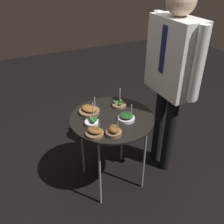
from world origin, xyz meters
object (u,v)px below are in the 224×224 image
(serving_cart, at_px, (112,122))
(bowl_broccoli_mid_right, at_px, (119,104))
(bowl_spinach_back_right, at_px, (126,117))
(bowl_broccoli_back_left, at_px, (92,122))
(waiter_figure, at_px, (173,66))
(bowl_roast_front_left, at_px, (95,132))
(bowl_roast_far_rim, at_px, (114,131))
(bowl_roast_center, at_px, (89,110))

(serving_cart, xyz_separation_m, bowl_broccoli_mid_right, (-0.13, 0.13, 0.07))
(serving_cart, relative_size, bowl_spinach_back_right, 4.91)
(bowl_broccoli_back_left, distance_m, waiter_figure, 0.82)
(bowl_roast_front_left, relative_size, bowl_roast_far_rim, 0.87)
(serving_cart, bearing_deg, bowl_broccoli_back_left, -81.85)
(serving_cart, height_order, bowl_roast_front_left, bowl_roast_front_left)
(bowl_broccoli_back_left, bearing_deg, bowl_roast_front_left, -13.90)
(bowl_roast_far_rim, xyz_separation_m, waiter_figure, (-0.22, 0.65, 0.32))
(bowl_spinach_back_right, bearing_deg, bowl_broccoli_back_left, -102.50)
(bowl_spinach_back_right, bearing_deg, bowl_roast_far_rim, -53.18)
(serving_cart, relative_size, waiter_figure, 0.43)
(serving_cart, xyz_separation_m, bowl_roast_far_rim, (0.22, -0.09, 0.08))
(bowl_broccoli_back_left, bearing_deg, bowl_roast_center, 165.67)
(serving_cart, distance_m, waiter_figure, 0.69)
(serving_cart, height_order, bowl_roast_center, bowl_roast_center)
(bowl_broccoli_mid_right, bearing_deg, bowl_spinach_back_right, -11.84)
(bowl_roast_center, distance_m, bowl_roast_far_rim, 0.37)
(bowl_roast_center, bearing_deg, bowl_broccoli_mid_right, 88.25)
(serving_cart, height_order, bowl_broccoli_back_left, bowl_broccoli_back_left)
(waiter_figure, bearing_deg, bowl_broccoli_mid_right, -107.67)
(serving_cart, relative_size, bowl_roast_center, 4.05)
(bowl_broccoli_back_left, height_order, bowl_roast_far_rim, bowl_broccoli_back_left)
(serving_cart, distance_m, bowl_broccoli_back_left, 0.20)
(bowl_roast_front_left, height_order, bowl_broccoli_mid_right, bowl_broccoli_mid_right)
(bowl_broccoli_mid_right, height_order, bowl_roast_center, bowl_broccoli_mid_right)
(bowl_broccoli_mid_right, distance_m, bowl_roast_center, 0.28)
(bowl_spinach_back_right, height_order, bowl_broccoli_mid_right, bowl_broccoli_mid_right)
(serving_cart, height_order, bowl_spinach_back_right, bowl_spinach_back_right)
(bowl_broccoli_mid_right, relative_size, bowl_roast_center, 0.89)
(bowl_roast_center, bearing_deg, bowl_spinach_back_right, 45.08)
(bowl_broccoli_mid_right, bearing_deg, bowl_broccoli_back_left, -63.34)
(bowl_roast_front_left, distance_m, waiter_figure, 0.86)
(bowl_broccoli_mid_right, bearing_deg, bowl_roast_center, -91.75)
(bowl_roast_front_left, xyz_separation_m, bowl_roast_center, (-0.31, 0.08, 0.00))
(bowl_spinach_back_right, bearing_deg, waiter_figure, 100.22)
(bowl_roast_front_left, distance_m, bowl_spinach_back_right, 0.32)
(serving_cart, xyz_separation_m, bowl_roast_center, (-0.14, -0.14, 0.08))
(waiter_figure, bearing_deg, serving_cart, -90.22)
(bowl_broccoli_mid_right, xyz_separation_m, bowl_roast_far_rim, (0.35, -0.22, 0.01))
(bowl_spinach_back_right, relative_size, bowl_roast_far_rim, 0.87)
(waiter_figure, bearing_deg, bowl_roast_far_rim, -71.48)
(bowl_spinach_back_right, relative_size, waiter_figure, 0.09)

